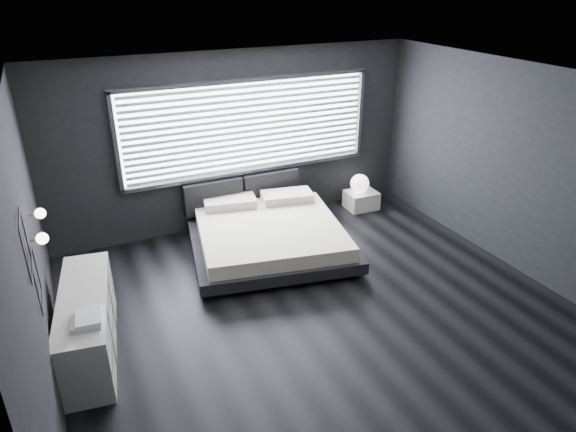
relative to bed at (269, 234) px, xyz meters
name	(u,v)px	position (x,y,z in m)	size (l,w,h in m)	color
room	(320,205)	(-0.03, -1.58, 1.13)	(6.04, 6.00, 2.80)	black
window	(249,127)	(0.17, 1.11, 1.34)	(4.14, 0.09, 1.52)	white
headboard	(243,191)	(-0.01, 1.06, 0.30)	(1.96, 0.16, 0.52)	black
sconce_near	(42,239)	(-2.92, -1.53, 1.33)	(0.18, 0.11, 0.11)	silver
sconce_far	(40,213)	(-2.92, -0.93, 1.33)	(0.18, 0.11, 0.11)	silver
wall_art_upper	(25,245)	(-3.01, -2.13, 1.58)	(0.01, 0.48, 0.48)	#47474C
wall_art_lower	(37,280)	(-3.01, -1.88, 1.11)	(0.01, 0.48, 0.48)	#47474C
bed	(269,234)	(0.00, 0.00, 0.00)	(2.66, 2.58, 0.59)	black
nightstand	(361,200)	(2.10, 0.73, -0.12)	(0.53, 0.44, 0.31)	silver
orb_lamp	(360,183)	(2.06, 0.75, 0.20)	(0.33, 0.33, 0.33)	white
dresser	(88,323)	(-2.68, -1.24, 0.09)	(0.76, 1.87, 0.73)	silver
book_stack	(88,318)	(-2.67, -1.74, 0.49)	(0.35, 0.42, 0.08)	white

